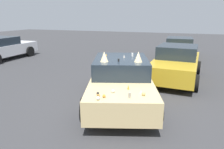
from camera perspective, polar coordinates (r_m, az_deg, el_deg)
ground_plane at (r=6.89m, az=2.36°, el=-7.46°), size 60.00×60.00×0.00m
art_car_decorated at (r=6.70m, az=2.43°, el=-1.55°), size 4.69×3.10×1.71m
parked_sedan_behind_right at (r=9.59m, az=17.21°, el=3.06°), size 4.36×2.18×1.47m
parked_sedan_far_right at (r=14.62m, az=17.89°, el=6.98°), size 4.63×2.15×1.34m
parked_sedan_row_back_center at (r=15.09m, az=-27.95°, el=6.39°), size 4.63×2.08×1.43m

